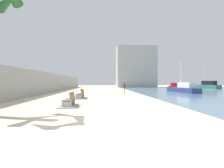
{
  "coord_description": "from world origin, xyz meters",
  "views": [
    {
      "loc": [
        0.77,
        -7.75,
        1.65
      ],
      "look_at": [
        2.0,
        13.2,
        1.4
      ],
      "focal_mm": 27.7,
      "sensor_mm": 36.0,
      "label": 1
    }
  ],
  "objects_px": {
    "bench_near": "(69,103)",
    "bench_far": "(80,96)",
    "boat_far_left": "(174,87)",
    "person_walking": "(124,87)",
    "boat_distant": "(206,86)",
    "boat_nearest": "(183,89)"
  },
  "relations": [
    {
      "from": "bench_near",
      "to": "bench_far",
      "type": "relative_size",
      "value": 0.98
    },
    {
      "from": "boat_far_left",
      "to": "person_walking",
      "type": "bearing_deg",
      "value": -133.8
    },
    {
      "from": "boat_distant",
      "to": "bench_far",
      "type": "bearing_deg",
      "value": -139.04
    },
    {
      "from": "boat_far_left",
      "to": "boat_distant",
      "type": "distance_m",
      "value": 11.68
    },
    {
      "from": "boat_nearest",
      "to": "boat_distant",
      "type": "height_order",
      "value": "boat_distant"
    },
    {
      "from": "bench_near",
      "to": "boat_nearest",
      "type": "distance_m",
      "value": 20.7
    },
    {
      "from": "person_walking",
      "to": "boat_nearest",
      "type": "bearing_deg",
      "value": 16.63
    },
    {
      "from": "bench_far",
      "to": "boat_distant",
      "type": "distance_m",
      "value": 37.28
    },
    {
      "from": "boat_nearest",
      "to": "boat_distant",
      "type": "bearing_deg",
      "value": 49.2
    },
    {
      "from": "bench_far",
      "to": "person_walking",
      "type": "xyz_separation_m",
      "value": [
        5.19,
        6.08,
        0.71
      ]
    },
    {
      "from": "boat_far_left",
      "to": "boat_nearest",
      "type": "bearing_deg",
      "value": -106.13
    },
    {
      "from": "person_walking",
      "to": "boat_distant",
      "type": "distance_m",
      "value": 29.4
    },
    {
      "from": "person_walking",
      "to": "boat_distant",
      "type": "bearing_deg",
      "value": 38.64
    },
    {
      "from": "boat_nearest",
      "to": "boat_distant",
      "type": "distance_m",
      "value": 20.47
    },
    {
      "from": "bench_far",
      "to": "boat_distant",
      "type": "xyz_separation_m",
      "value": [
        28.15,
        24.44,
        0.51
      ]
    },
    {
      "from": "person_walking",
      "to": "bench_far",
      "type": "bearing_deg",
      "value": -130.48
    },
    {
      "from": "boat_far_left",
      "to": "boat_distant",
      "type": "height_order",
      "value": "boat_distant"
    },
    {
      "from": "person_walking",
      "to": "boat_far_left",
      "type": "bearing_deg",
      "value": 46.2
    },
    {
      "from": "person_walking",
      "to": "boat_distant",
      "type": "relative_size",
      "value": 0.22
    },
    {
      "from": "person_walking",
      "to": "boat_far_left",
      "type": "xyz_separation_m",
      "value": [
        12.54,
        13.08,
        -0.36
      ]
    },
    {
      "from": "bench_near",
      "to": "bench_far",
      "type": "height_order",
      "value": "same"
    },
    {
      "from": "person_walking",
      "to": "boat_far_left",
      "type": "distance_m",
      "value": 18.13
    }
  ]
}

